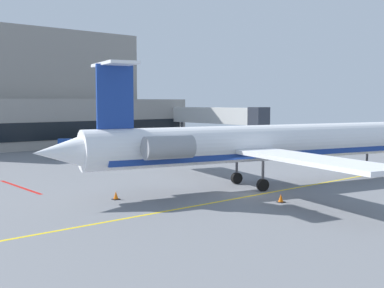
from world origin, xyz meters
TOP-DOWN VIEW (x-y plane):
  - ground at (-0.00, 0.00)m, footprint 120.00×120.00m
  - jet_bridge_west at (25.11, 29.73)m, footprint 2.40×19.08m
  - regional_jet at (2.70, 1.79)m, footprint 33.69×27.67m
  - baggage_tug at (19.65, 17.76)m, footprint 4.23×3.30m
  - pushback_tractor at (11.13, 26.78)m, footprint 3.63×3.71m
  - belt_loader at (0.05, 29.41)m, footprint 3.15×3.49m
  - fuel_tank at (7.26, 32.25)m, footprint 8.01×3.22m
  - safety_cone_alpha at (-8.35, 4.52)m, footprint 0.47×0.47m
  - safety_cone_bravo at (-0.69, -3.22)m, footprint 0.47×0.47m

SIDE VIEW (x-z plane):
  - ground at x=0.00m, z-range -0.10..0.00m
  - safety_cone_alpha at x=-8.35m, z-range -0.03..0.52m
  - safety_cone_bravo at x=-0.69m, z-range -0.03..0.52m
  - pushback_tractor at x=11.13m, z-range -0.07..1.81m
  - belt_loader at x=0.05m, z-range -0.12..2.08m
  - baggage_tug at x=19.65m, z-range -0.13..2.29m
  - fuel_tank at x=7.26m, z-range 0.15..2.99m
  - regional_jet at x=2.70m, z-range -1.21..7.84m
  - jet_bridge_west at x=25.11m, z-range 1.53..7.32m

